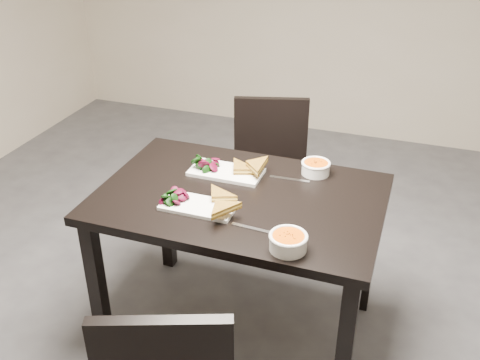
# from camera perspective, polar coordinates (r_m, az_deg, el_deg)

# --- Properties ---
(ground) EXTENTS (5.00, 5.00, 0.00)m
(ground) POSITION_cam_1_polar(r_m,az_deg,el_deg) (2.74, 2.60, -15.99)
(ground) COLOR #47474C
(ground) RESTS_ON ground
(table) EXTENTS (1.20, 0.80, 0.75)m
(table) POSITION_cam_1_polar(r_m,az_deg,el_deg) (2.39, 0.00, -3.54)
(table) COLOR black
(table) RESTS_ON ground
(chair_far) EXTENTS (0.52, 0.52, 0.85)m
(chair_far) POSITION_cam_1_polar(r_m,az_deg,el_deg) (3.14, 3.10, 1.47)
(chair_far) COLOR black
(chair_far) RESTS_ON ground
(plate_near) EXTENTS (0.30, 0.15, 0.02)m
(plate_near) POSITION_cam_1_polar(r_m,az_deg,el_deg) (2.25, -4.31, -2.70)
(plate_near) COLOR white
(plate_near) RESTS_ON table
(sandwich_near) EXTENTS (0.18, 0.16, 0.05)m
(sandwich_near) POSITION_cam_1_polar(r_m,az_deg,el_deg) (2.22, -2.64, -2.11)
(sandwich_near) COLOR #AA7B23
(sandwich_near) RESTS_ON plate_near
(salad_near) EXTENTS (0.09, 0.09, 0.04)m
(salad_near) POSITION_cam_1_polar(r_m,az_deg,el_deg) (2.27, -6.65, -1.65)
(salad_near) COLOR black
(salad_near) RESTS_ON plate_near
(soup_bowl_near) EXTENTS (0.14, 0.14, 0.06)m
(soup_bowl_near) POSITION_cam_1_polar(r_m,az_deg,el_deg) (2.00, 5.01, -6.30)
(soup_bowl_near) COLOR white
(soup_bowl_near) RESTS_ON table
(cutlery_near) EXTENTS (0.18, 0.03, 0.00)m
(cutlery_near) POSITION_cam_1_polar(r_m,az_deg,el_deg) (2.12, 1.42, -5.05)
(cutlery_near) COLOR silver
(cutlery_near) RESTS_ON table
(plate_far) EXTENTS (0.33, 0.16, 0.02)m
(plate_far) POSITION_cam_1_polar(r_m,az_deg,el_deg) (2.50, -1.44, 0.83)
(plate_far) COLOR white
(plate_far) RESTS_ON table
(sandwich_far) EXTENTS (0.19, 0.17, 0.05)m
(sandwich_far) POSITION_cam_1_polar(r_m,az_deg,el_deg) (2.45, -0.15, 1.15)
(sandwich_far) COLOR #AA7B23
(sandwich_far) RESTS_ON plate_far
(salad_far) EXTENTS (0.10, 0.09, 0.05)m
(salad_far) POSITION_cam_1_polar(r_m,az_deg,el_deg) (2.51, -3.58, 1.80)
(salad_far) COLOR black
(salad_far) RESTS_ON plate_far
(soup_bowl_far) EXTENTS (0.13, 0.13, 0.06)m
(soup_bowl_far) POSITION_cam_1_polar(r_m,az_deg,el_deg) (2.51, 7.84, 1.34)
(soup_bowl_far) COLOR white
(soup_bowl_far) RESTS_ON table
(cutlery_far) EXTENTS (0.18, 0.02, 0.00)m
(cutlery_far) POSITION_cam_1_polar(r_m,az_deg,el_deg) (2.46, 5.14, 0.10)
(cutlery_far) COLOR silver
(cutlery_far) RESTS_ON table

